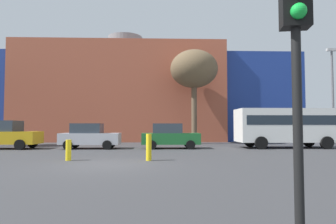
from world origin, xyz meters
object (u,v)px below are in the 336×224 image
(parked_car_1, at_px, (90,136))
(street_lamp, at_px, (333,90))
(bare_tree_1, at_px, (194,70))
(bollard_yellow_1, at_px, (68,150))
(parked_car_2, at_px, (170,136))
(bollard_yellow_0, at_px, (149,147))
(traffic_light_near_right, at_px, (296,33))
(parked_car_0, at_px, (5,135))
(white_bus, at_px, (286,125))

(parked_car_1, bearing_deg, street_lamp, 7.59)
(bare_tree_1, xyz_separation_m, bollard_yellow_1, (-7.08, -12.25, -6.01))
(parked_car_1, height_order, bollard_yellow_1, parked_car_1)
(street_lamp, bearing_deg, bollard_yellow_1, -152.19)
(street_lamp, bearing_deg, parked_car_2, -169.29)
(bollard_yellow_0, bearing_deg, traffic_light_near_right, -76.78)
(parked_car_0, distance_m, white_bus, 19.23)
(white_bus, bearing_deg, bollard_yellow_0, -142.12)
(parked_car_2, xyz_separation_m, white_bus, (8.16, 0.26, 0.78))
(bollard_yellow_0, bearing_deg, street_lamp, 33.84)
(street_lamp, bearing_deg, bare_tree_1, 164.47)
(bollard_yellow_0, relative_size, bollard_yellow_1, 1.28)
(traffic_light_near_right, bearing_deg, bare_tree_1, -173.98)
(parked_car_0, distance_m, parked_car_2, 11.06)
(parked_car_2, relative_size, street_lamp, 0.51)
(street_lamp, bearing_deg, parked_car_0, -174.19)
(white_bus, xyz_separation_m, bollard_yellow_1, (-12.90, -7.13, -1.16))
(parked_car_1, distance_m, white_bus, 13.59)
(parked_car_0, relative_size, bollard_yellow_1, 4.77)
(white_bus, distance_m, bare_tree_1, 9.14)
(parked_car_0, xyz_separation_m, bare_tree_1, (13.40, 5.38, 5.53))
(bollard_yellow_0, height_order, bollard_yellow_1, bollard_yellow_0)
(parked_car_2, xyz_separation_m, bare_tree_1, (2.34, 5.38, 5.62))
(parked_car_0, xyz_separation_m, bollard_yellow_1, (6.32, -6.87, -0.48))
(white_bus, xyz_separation_m, bare_tree_1, (-5.82, 5.12, 4.84))
(parked_car_1, relative_size, bollard_yellow_1, 4.30)
(traffic_light_near_right, bearing_deg, parked_car_1, -148.96)
(parked_car_0, bearing_deg, parked_car_1, 0.00)
(parked_car_2, relative_size, white_bus, 0.57)
(bollard_yellow_1, bearing_deg, bare_tree_1, 59.97)
(white_bus, distance_m, bollard_yellow_0, 11.91)
(traffic_light_near_right, bearing_deg, bollard_yellow_0, -157.14)
(parked_car_0, height_order, traffic_light_near_right, traffic_light_near_right)
(white_bus, xyz_separation_m, traffic_light_near_right, (-7.19, -16.54, 1.08))
(bare_tree_1, distance_m, bollard_yellow_0, 14.17)
(street_lamp, bearing_deg, parked_car_1, -172.41)
(parked_car_1, bearing_deg, bollard_yellow_1, -84.40)
(bollard_yellow_1, bearing_deg, parked_car_0, 132.63)
(white_bus, bearing_deg, parked_car_1, -178.89)
(parked_car_2, height_order, white_bus, white_bus)
(parked_car_2, height_order, bollard_yellow_0, parked_car_2)
(parked_car_1, relative_size, street_lamp, 0.51)
(parked_car_0, distance_m, traffic_light_near_right, 20.32)
(parked_car_1, distance_m, parked_car_2, 5.41)
(bollard_yellow_1, xyz_separation_m, street_lamp, (17.65, 9.31, 3.89))
(traffic_light_near_right, height_order, bollard_yellow_0, traffic_light_near_right)
(white_bus, bearing_deg, street_lamp, 24.63)
(parked_car_0, height_order, bare_tree_1, bare_tree_1)
(parked_car_2, bearing_deg, parked_car_1, -180.00)
(parked_car_0, relative_size, traffic_light_near_right, 1.19)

